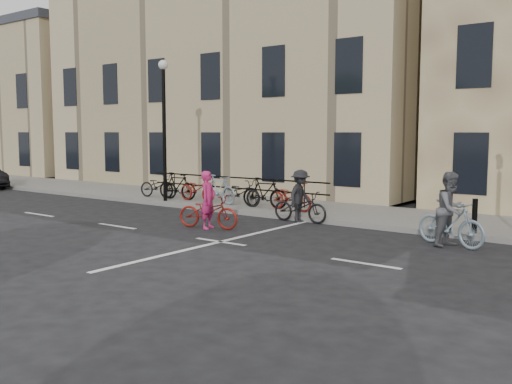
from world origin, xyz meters
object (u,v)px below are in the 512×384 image
Objects in this scene: cyclist_dark at (300,202)px; lamp_post at (164,113)px; cyclist_grey at (451,216)px; cyclist_pink at (208,209)px.

lamp_post is at bearing 82.86° from cyclist_dark.
lamp_post is 11.74m from cyclist_grey.
lamp_post reaches higher than cyclist_pink.
cyclist_grey reaches higher than cyclist_dark.
cyclist_grey is 5.02m from cyclist_dark.
lamp_post is 6.47m from cyclist_pink.
lamp_post is at bearing 44.30° from cyclist_pink.
cyclist_pink is at bearing 147.04° from cyclist_dark.
lamp_post is 2.86× the size of cyclist_dark.
lamp_post is at bearing 100.12° from cyclist_grey.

